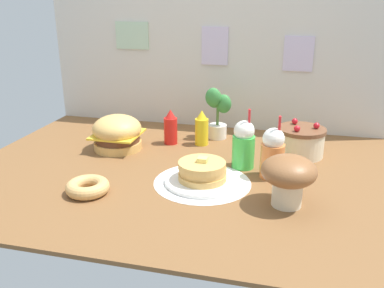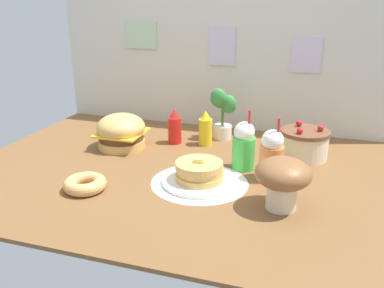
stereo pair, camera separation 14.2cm
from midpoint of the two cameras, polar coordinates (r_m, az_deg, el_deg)
The scene contains 13 objects.
ground_plane at distance 2.25m, azimuth -2.89°, elevation -3.94°, with size 2.40×1.70×0.02m, color brown.
back_wall at distance 2.90m, azimuth 1.80°, elevation 12.27°, with size 2.40×0.04×1.02m.
doily_mat at distance 2.10m, azimuth -0.50°, elevation -5.37°, with size 0.50×0.50×0.00m, color white.
burger at distance 2.58m, azimuth -11.91°, elevation 1.47°, with size 0.30×0.30×0.22m.
pancake_stack at distance 2.08m, azimuth -0.50°, elevation -4.15°, with size 0.38×0.38×0.13m.
layer_cake at distance 2.50m, azimuth 13.31°, elevation 0.35°, with size 0.28×0.28×0.21m.
ketchup_bottle at distance 2.63m, azimuth -4.54°, elevation 2.24°, with size 0.09×0.09×0.23m.
mustard_bottle at distance 2.60m, azimuth -0.13°, elevation 2.11°, with size 0.09×0.09×0.23m.
cream_soda_cup at distance 2.25m, azimuth 5.40°, elevation -0.10°, with size 0.12×0.12×0.34m.
orange_float_cup at distance 2.15m, azimuth 9.30°, elevation -1.29°, with size 0.12×0.12×0.34m.
donut_pink_glaze at distance 2.06m, azimuth -16.24°, elevation -5.74°, with size 0.21×0.21×0.06m.
potted_plant at distance 2.71m, azimuth 2.01°, elevation 4.57°, with size 0.17×0.13×0.34m.
mushroom_stool at distance 1.86m, azimuth 11.16°, elevation -4.34°, with size 0.25×0.25×0.24m.
Camera 1 is at (0.54, -1.99, 0.90)m, focal length 38.37 mm.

